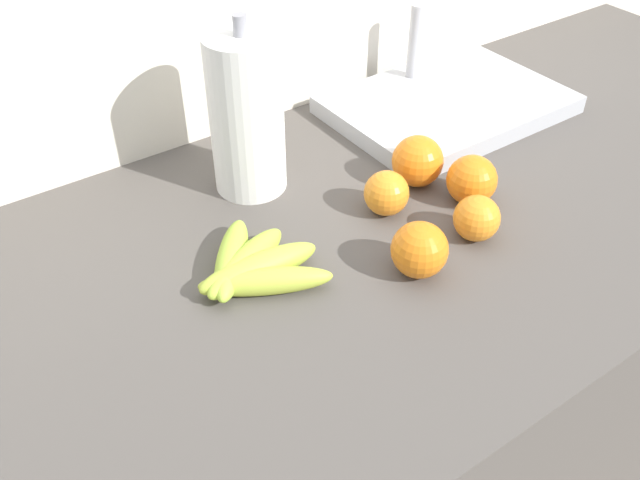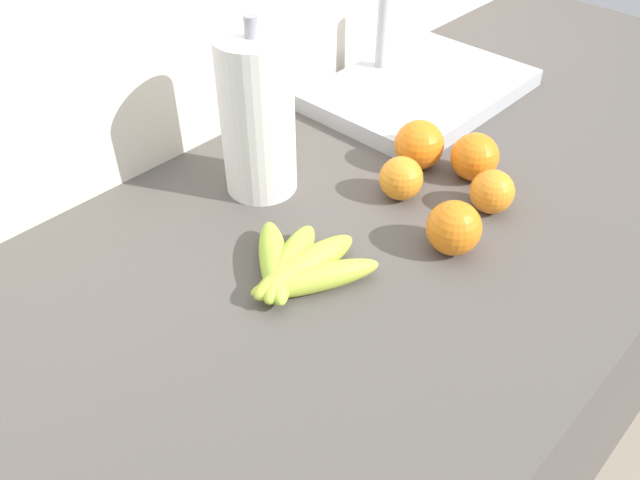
{
  "view_description": "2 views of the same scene",
  "coord_description": "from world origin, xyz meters",
  "px_view_note": "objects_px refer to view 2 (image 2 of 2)",
  "views": [
    {
      "loc": [
        -0.7,
        -0.62,
        1.53
      ],
      "look_at": [
        -0.28,
        -0.02,
        0.93
      ],
      "focal_mm": 39.17,
      "sensor_mm": 36.0,
      "label": 1
    },
    {
      "loc": [
        -0.82,
        -0.45,
        1.5
      ],
      "look_at": [
        -0.33,
        0.01,
        0.93
      ],
      "focal_mm": 36.34,
      "sensor_mm": 36.0,
      "label": 2
    }
  ],
  "objects_px": {
    "orange_far_right": "(401,178)",
    "orange_center": "(419,145)",
    "orange_back_left": "(475,157)",
    "banana_bunch": "(297,267)",
    "sink_basin": "(420,88)",
    "orange_right": "(492,192)",
    "paper_towel_roll": "(257,117)",
    "orange_back_right": "(454,228)"
  },
  "relations": [
    {
      "from": "orange_back_right",
      "to": "orange_right",
      "type": "distance_m",
      "value": 0.12
    },
    {
      "from": "orange_right",
      "to": "banana_bunch",
      "type": "bearing_deg",
      "value": 161.04
    },
    {
      "from": "orange_back_right",
      "to": "paper_towel_roll",
      "type": "xyz_separation_m",
      "value": [
        -0.08,
        0.31,
        0.09
      ]
    },
    {
      "from": "orange_far_right",
      "to": "orange_back_left",
      "type": "relative_size",
      "value": 0.88
    },
    {
      "from": "paper_towel_roll",
      "to": "banana_bunch",
      "type": "bearing_deg",
      "value": -120.71
    },
    {
      "from": "orange_far_right",
      "to": "sink_basin",
      "type": "xyz_separation_m",
      "value": [
        0.29,
        0.18,
        -0.02
      ]
    },
    {
      "from": "orange_right",
      "to": "paper_towel_roll",
      "type": "distance_m",
      "value": 0.37
    },
    {
      "from": "orange_back_right",
      "to": "orange_far_right",
      "type": "xyz_separation_m",
      "value": [
        0.05,
        0.13,
        -0.0
      ]
    },
    {
      "from": "orange_far_right",
      "to": "orange_back_left",
      "type": "height_order",
      "value": "orange_back_left"
    },
    {
      "from": "paper_towel_roll",
      "to": "orange_far_right",
      "type": "bearing_deg",
      "value": -54.18
    },
    {
      "from": "orange_back_left",
      "to": "orange_right",
      "type": "bearing_deg",
      "value": -129.76
    },
    {
      "from": "banana_bunch",
      "to": "orange_right",
      "type": "height_order",
      "value": "orange_right"
    },
    {
      "from": "orange_right",
      "to": "orange_center",
      "type": "bearing_deg",
      "value": 81.79
    },
    {
      "from": "orange_back_right",
      "to": "sink_basin",
      "type": "bearing_deg",
      "value": 42.09
    },
    {
      "from": "orange_back_left",
      "to": "orange_back_right",
      "type": "bearing_deg",
      "value": -155.75
    },
    {
      "from": "orange_far_right",
      "to": "sink_basin",
      "type": "bearing_deg",
      "value": 31.29
    },
    {
      "from": "paper_towel_roll",
      "to": "sink_basin",
      "type": "distance_m",
      "value": 0.43
    },
    {
      "from": "orange_far_right",
      "to": "banana_bunch",
      "type": "bearing_deg",
      "value": -176.67
    },
    {
      "from": "orange_center",
      "to": "orange_far_right",
      "type": "bearing_deg",
      "value": -160.03
    },
    {
      "from": "banana_bunch",
      "to": "orange_back_left",
      "type": "bearing_deg",
      "value": -5.97
    },
    {
      "from": "sink_basin",
      "to": "banana_bunch",
      "type": "bearing_deg",
      "value": -160.4
    },
    {
      "from": "orange_back_right",
      "to": "orange_right",
      "type": "relative_size",
      "value": 1.16
    },
    {
      "from": "orange_back_right",
      "to": "orange_right",
      "type": "height_order",
      "value": "orange_back_right"
    },
    {
      "from": "banana_bunch",
      "to": "orange_back_right",
      "type": "height_order",
      "value": "orange_back_right"
    },
    {
      "from": "paper_towel_roll",
      "to": "sink_basin",
      "type": "bearing_deg",
      "value": -0.5
    },
    {
      "from": "orange_far_right",
      "to": "paper_towel_roll",
      "type": "distance_m",
      "value": 0.24
    },
    {
      "from": "orange_center",
      "to": "orange_back_left",
      "type": "relative_size",
      "value": 1.06
    },
    {
      "from": "banana_bunch",
      "to": "orange_right",
      "type": "relative_size",
      "value": 2.95
    },
    {
      "from": "orange_right",
      "to": "orange_center",
      "type": "xyz_separation_m",
      "value": [
        0.02,
        0.15,
        0.01
      ]
    },
    {
      "from": "orange_right",
      "to": "orange_back_left",
      "type": "xyz_separation_m",
      "value": [
        0.06,
        0.07,
        0.01
      ]
    },
    {
      "from": "banana_bunch",
      "to": "orange_center",
      "type": "relative_size",
      "value": 2.44
    },
    {
      "from": "orange_center",
      "to": "sink_basin",
      "type": "bearing_deg",
      "value": 35.63
    },
    {
      "from": "orange_far_right",
      "to": "orange_center",
      "type": "xyz_separation_m",
      "value": [
        0.09,
        0.03,
        0.01
      ]
    },
    {
      "from": "orange_back_left",
      "to": "orange_far_right",
      "type": "bearing_deg",
      "value": 156.92
    },
    {
      "from": "banana_bunch",
      "to": "orange_center",
      "type": "height_order",
      "value": "orange_center"
    },
    {
      "from": "orange_center",
      "to": "orange_back_left",
      "type": "xyz_separation_m",
      "value": [
        0.03,
        -0.09,
        -0.0
      ]
    },
    {
      "from": "banana_bunch",
      "to": "paper_towel_roll",
      "type": "bearing_deg",
      "value": 59.29
    },
    {
      "from": "orange_back_right",
      "to": "orange_far_right",
      "type": "distance_m",
      "value": 0.14
    },
    {
      "from": "banana_bunch",
      "to": "sink_basin",
      "type": "distance_m",
      "value": 0.57
    },
    {
      "from": "orange_far_right",
      "to": "orange_back_left",
      "type": "xyz_separation_m",
      "value": [
        0.12,
        -0.05,
        0.0
      ]
    },
    {
      "from": "orange_center",
      "to": "sink_basin",
      "type": "relative_size",
      "value": 0.2
    },
    {
      "from": "orange_center",
      "to": "paper_towel_roll",
      "type": "xyz_separation_m",
      "value": [
        -0.22,
        0.15,
        0.08
      ]
    }
  ]
}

